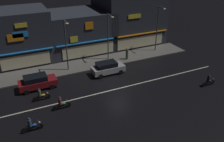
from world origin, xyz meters
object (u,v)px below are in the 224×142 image
parked_car_near_kerb (108,68)px  motorcycle_following (61,104)px  motorcycle_lead (31,126)px  traffic_cone (46,81)px  streetlamp_east (158,25)px  pedestrian_on_sidewalk (127,54)px  streetlamp_mid (109,33)px  parked_car_trailing (37,82)px  motorcycle_opposite_lane (208,81)px  motorcycle_trailing_far (41,95)px  streetlamp_west (66,41)px

parked_car_near_kerb → motorcycle_following: 9.09m
motorcycle_lead → traffic_cone: bearing=-102.1°
streetlamp_east → pedestrian_on_sidewalk: bearing=-170.2°
streetlamp_mid → motorcycle_following: 13.52m
motorcycle_following → motorcycle_lead: bearing=40.4°
parked_car_trailing → motorcycle_opposite_lane: size_ratio=2.26×
streetlamp_east → pedestrian_on_sidewalk: (-5.85, -1.01, -3.32)m
pedestrian_on_sidewalk → parked_car_near_kerb: pedestrian_on_sidewalk is taller
streetlamp_mid → motorcycle_following: bearing=-136.1°
streetlamp_east → motorcycle_trailing_far: size_ratio=3.69×
streetlamp_east → motorcycle_lead: bearing=-151.9°
streetlamp_east → motorcycle_following: streetlamp_east is taller
parked_car_trailing → motorcycle_following: bearing=105.7°
parked_car_trailing → parked_car_near_kerb: bearing=179.5°
streetlamp_west → motorcycle_trailing_far: size_ratio=3.60×
motorcycle_following → pedestrian_on_sidewalk: bearing=-139.5°
motorcycle_opposite_lane → streetlamp_east: bearing=-101.5°
motorcycle_trailing_far → parked_car_trailing: bearing=90.4°
motorcycle_following → streetlamp_mid: bearing=-129.6°
streetlamp_west → motorcycle_opposite_lane: 18.07m
streetlamp_mid → parked_car_near_kerb: 5.43m
motorcycle_lead → motorcycle_following: bearing=-138.7°
motorcycle_opposite_lane → traffic_cone: bearing=-35.1°
streetlamp_west → motorcycle_lead: bearing=-121.6°
motorcycle_following → traffic_cone: bearing=-80.3°
pedestrian_on_sidewalk → traffic_cone: 12.37m
motorcycle_following → motorcycle_trailing_far: size_ratio=1.00×
motorcycle_opposite_lane → motorcycle_trailing_far: 19.38m
streetlamp_mid → parked_car_trailing: (-10.89, -3.81, -3.25)m
motorcycle_lead → traffic_cone: motorcycle_lead is taller
motorcycle_following → motorcycle_opposite_lane: bearing=177.3°
motorcycle_trailing_far → parked_car_near_kerb: bearing=19.2°
pedestrian_on_sidewalk → motorcycle_following: bearing=-175.2°
parked_car_trailing → motorcycle_trailing_far: parked_car_trailing is taller
pedestrian_on_sidewalk → parked_car_trailing: bearing=162.5°
streetlamp_mid → parked_car_trailing: size_ratio=1.56×
streetlamp_west → motorcycle_lead: (-6.29, -10.23, -3.56)m
streetlamp_east → motorcycle_opposite_lane: bearing=-93.2°
motorcycle_trailing_far → motorcycle_lead: bearing=-106.7°
streetlamp_west → motorcycle_following: size_ratio=3.60×
motorcycle_following → traffic_cone: (-0.33, 5.99, -0.36)m
streetlamp_mid → motorcycle_lead: size_ratio=3.53×
streetlamp_mid → streetlamp_east: size_ratio=0.96×
motorcycle_opposite_lane → traffic_cone: (-17.39, 8.78, -0.36)m
streetlamp_east → pedestrian_on_sidewalk: 6.80m
motorcycle_opposite_lane → motorcycle_following: bearing=-17.6°
streetlamp_west → motorcycle_following: (-3.06, -8.07, -3.56)m
traffic_cone → streetlamp_east: bearing=9.5°
streetlamp_east → parked_car_near_kerb: bearing=-159.5°
parked_car_near_kerb → motorcycle_opposite_lane: bearing=-39.7°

